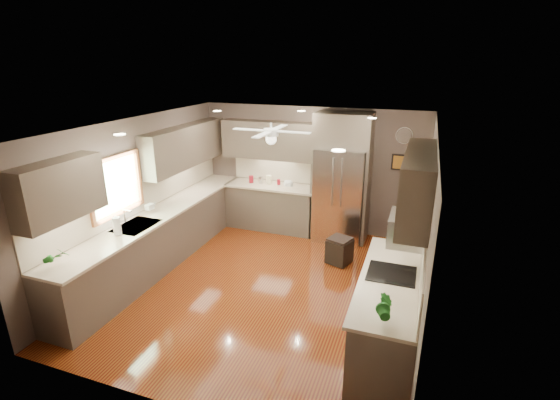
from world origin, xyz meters
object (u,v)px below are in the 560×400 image
Objects in this scene: potted_plant_left at (57,256)px; canister_c at (269,180)px; microwave at (407,229)px; canister_a at (251,179)px; bowl at (288,185)px; canister_b at (261,180)px; potted_plant_right at (384,307)px; refrigerator at (341,180)px; paper_towel at (117,226)px; stool at (339,251)px; soap_bottle at (151,206)px; canister_d at (279,182)px.

canister_c is at bearing 74.56° from potted_plant_left.
canister_c is 4.00m from microwave.
canister_a is 0.72× the size of bowl.
canister_a is at bearing -170.56° from canister_c.
potted_plant_right reaches higher than canister_b.
bowl is at bearing 0.65° from canister_b.
bowl is at bearing 69.22° from potted_plant_left.
refrigerator reaches higher than potted_plant_left.
potted_plant_right is 3.95m from paper_towel.
canister_a is 2.48m from stool.
microwave is (2.99, -2.76, 0.47)m from canister_b.
refrigerator reaches higher than stool.
bowl is at bearing 120.46° from potted_plant_right.
potted_plant_left is 1.11× the size of paper_towel.
stool is (-0.98, 2.80, -0.87)m from potted_plant_right.
soap_bottle is 1.02× the size of bowl.
soap_bottle reaches higher than canister_c.
potted_plant_left is at bearing -90.00° from paper_towel.
canister_c is 0.32× the size of microwave.
refrigerator is at bearing 36.97° from soap_bottle.
microwave reaches higher than soap_bottle.
potted_plant_left is at bearing -103.43° from canister_b.
potted_plant_left reaches higher than canister_b.
canister_b is at bearing 62.65° from soap_bottle.
canister_c reaches higher than canister_b.
potted_plant_left is 1.56× the size of bowl.
canister_c is 0.21m from canister_d.
soap_bottle is at bearing 93.43° from potted_plant_left.
paper_towel reaches higher than canister_a.
potted_plant_right reaches higher than canister_a.
stool is (-1.09, 1.67, -1.24)m from microwave.
canister_c is 2.52m from soap_bottle.
canister_d is 0.34× the size of potted_plant_left.
refrigerator is 4.45× the size of microwave.
paper_towel is at bearing -113.51° from canister_d.
canister_b is at bearing -179.35° from bowl.
potted_plant_right is at bearing -55.35° from canister_c.
canister_d is 0.38× the size of paper_towel.
bowl is at bearing 63.05° from paper_towel.
canister_b is 0.53× the size of paper_towel.
potted_plant_right is (3.86, 0.24, 0.01)m from potted_plant_left.
microwave is (0.11, 1.13, 0.38)m from potted_plant_right.
bowl is 0.43× the size of stool.
stool is (1.90, -1.09, -0.77)m from canister_b.
paper_towel is (-0.99, -3.08, 0.07)m from canister_b.
canister_c is (0.37, 0.06, 0.01)m from canister_a.
refrigerator is at bearing -0.81° from canister_a.
refrigerator is at bearing 116.09° from microwave.
bowl is 0.37× the size of microwave.
canister_b is 4.84m from potted_plant_right.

